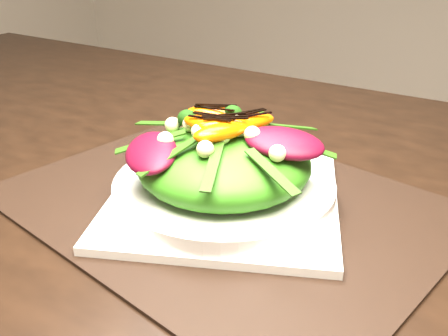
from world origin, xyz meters
The scene contains 10 objects.
dining_table centered at (0.00, 0.00, 0.73)m, with size 1.60×0.90×0.75m, color black.
placemat centered at (0.25, -0.08, 0.75)m, with size 0.48×0.37×0.00m, color black.
plate_base centered at (0.25, -0.08, 0.76)m, with size 0.25×0.25×0.01m, color silver.
salad_bowl centered at (0.25, -0.08, 0.77)m, with size 0.25×0.25×0.02m, color silver.
lettuce_mound centered at (0.25, -0.08, 0.80)m, with size 0.19×0.19×0.07m, color #367916.
radicchio_leaf centered at (0.31, -0.06, 0.84)m, with size 0.09×0.05×0.02m, color #450717.
orange_segment centered at (0.23, -0.05, 0.84)m, with size 0.07×0.03×0.02m, color #E85103.
broccoli_floret centered at (0.20, -0.06, 0.85)m, with size 0.03×0.03×0.03m, color #16370A.
macadamia_nut centered at (0.29, -0.12, 0.84)m, with size 0.02×0.02×0.02m, color beige.
balsamic_drizzle centered at (0.23, -0.05, 0.85)m, with size 0.04×0.00×0.00m, color black.
Camera 1 is at (0.52, -0.52, 1.05)m, focal length 42.00 mm.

